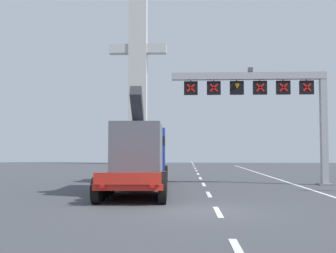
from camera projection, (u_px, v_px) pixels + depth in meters
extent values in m
plane|color=#424449|center=(206.00, 211.00, 15.03)|extent=(112.00, 112.00, 0.00)
cube|color=silver|center=(239.00, 252.00, 9.03)|extent=(0.20, 2.60, 0.01)
cube|color=silver|center=(218.00, 212.00, 14.82)|extent=(0.20, 2.60, 0.01)
cube|color=silver|center=(209.00, 194.00, 20.61)|extent=(0.20, 2.60, 0.01)
cube|color=silver|center=(204.00, 185.00, 26.41)|extent=(0.20, 2.60, 0.01)
cube|color=silver|center=(200.00, 178.00, 32.20)|extent=(0.20, 2.60, 0.01)
cube|color=silver|center=(198.00, 174.00, 38.00)|extent=(0.20, 2.60, 0.01)
cube|color=silver|center=(196.00, 171.00, 43.79)|extent=(0.20, 2.60, 0.01)
cube|color=silver|center=(195.00, 168.00, 49.58)|extent=(0.20, 2.60, 0.01)
cube|color=silver|center=(194.00, 166.00, 55.38)|extent=(0.20, 2.60, 0.01)
cube|color=silver|center=(193.00, 165.00, 61.17)|extent=(0.20, 2.60, 0.01)
cube|color=silver|center=(193.00, 163.00, 66.96)|extent=(0.20, 2.60, 0.01)
cube|color=silver|center=(192.00, 162.00, 72.76)|extent=(0.20, 2.60, 0.01)
cube|color=silver|center=(191.00, 161.00, 78.55)|extent=(0.20, 2.60, 0.01)
cube|color=silver|center=(293.00, 184.00, 26.74)|extent=(0.20, 63.00, 0.01)
cube|color=#9EA0A5|center=(324.00, 128.00, 26.33)|extent=(0.40, 0.40, 7.18)
cube|color=slate|center=(325.00, 184.00, 26.14)|extent=(0.90, 0.90, 0.08)
cube|color=#9EA0A5|center=(248.00, 76.00, 26.72)|extent=(9.83, 0.44, 0.44)
cube|color=#4C4C51|center=(250.00, 70.00, 26.73)|extent=(0.28, 0.40, 0.28)
cube|color=black|center=(307.00, 87.00, 26.52)|extent=(0.88, 0.24, 0.87)
cube|color=#9EA0A5|center=(306.00, 80.00, 26.55)|extent=(0.08, 0.08, 0.16)
cube|color=red|center=(307.00, 87.00, 26.39)|extent=(0.54, 0.02, 0.54)
cube|color=red|center=(307.00, 87.00, 26.39)|extent=(0.54, 0.02, 0.54)
cube|color=black|center=(283.00, 88.00, 26.58)|extent=(0.88, 0.24, 0.87)
cube|color=#9EA0A5|center=(283.00, 80.00, 26.61)|extent=(0.08, 0.08, 0.16)
cube|color=red|center=(284.00, 87.00, 26.45)|extent=(0.54, 0.02, 0.54)
cube|color=red|center=(284.00, 87.00, 26.45)|extent=(0.54, 0.02, 0.54)
cube|color=black|center=(260.00, 88.00, 26.64)|extent=(0.88, 0.24, 0.87)
cube|color=#9EA0A5|center=(260.00, 80.00, 26.67)|extent=(0.08, 0.08, 0.16)
cube|color=red|center=(260.00, 87.00, 26.51)|extent=(0.54, 0.02, 0.54)
cube|color=red|center=(260.00, 87.00, 26.51)|extent=(0.54, 0.02, 0.54)
cube|color=black|center=(237.00, 88.00, 26.70)|extent=(0.88, 0.24, 0.87)
cube|color=#9EA0A5|center=(237.00, 80.00, 26.73)|extent=(0.08, 0.08, 0.16)
cone|color=orange|center=(237.00, 86.00, 26.58)|extent=(0.32, 0.32, 0.30)
cube|color=black|center=(214.00, 88.00, 26.76)|extent=(0.88, 0.24, 0.87)
cube|color=#9EA0A5|center=(214.00, 81.00, 26.79)|extent=(0.08, 0.08, 0.16)
cube|color=red|center=(214.00, 88.00, 26.64)|extent=(0.54, 0.02, 0.54)
cube|color=red|center=(214.00, 88.00, 26.64)|extent=(0.54, 0.02, 0.54)
cube|color=black|center=(191.00, 88.00, 26.83)|extent=(0.88, 0.24, 0.87)
cube|color=#9EA0A5|center=(191.00, 81.00, 26.85)|extent=(0.08, 0.08, 0.16)
cube|color=red|center=(191.00, 88.00, 26.70)|extent=(0.54, 0.02, 0.54)
cube|color=red|center=(191.00, 88.00, 26.70)|extent=(0.54, 0.02, 0.54)
cube|color=red|center=(138.00, 178.00, 21.49)|extent=(3.15, 10.49, 0.24)
cube|color=red|center=(127.00, 178.00, 16.24)|extent=(2.66, 0.17, 0.44)
cylinder|color=black|center=(96.00, 191.00, 16.99)|extent=(0.36, 1.11, 1.10)
cylinder|color=black|center=(162.00, 191.00, 16.98)|extent=(0.36, 1.11, 1.10)
cylinder|color=black|center=(101.00, 188.00, 18.04)|extent=(0.36, 1.11, 1.10)
cylinder|color=black|center=(163.00, 188.00, 18.02)|extent=(0.36, 1.11, 1.10)
cylinder|color=black|center=(105.00, 186.00, 19.09)|extent=(0.36, 1.11, 1.10)
cylinder|color=black|center=(163.00, 186.00, 19.07)|extent=(0.36, 1.11, 1.10)
cylinder|color=black|center=(108.00, 184.00, 20.14)|extent=(0.36, 1.11, 1.10)
cylinder|color=black|center=(164.00, 184.00, 20.12)|extent=(0.36, 1.11, 1.10)
cylinder|color=black|center=(111.00, 182.00, 21.19)|extent=(0.36, 1.11, 1.10)
cylinder|color=black|center=(164.00, 182.00, 21.17)|extent=(0.36, 1.11, 1.10)
cube|color=#1E38AD|center=(146.00, 151.00, 28.65)|extent=(2.68, 3.29, 3.10)
cube|color=black|center=(146.00, 141.00, 28.69)|extent=(2.71, 3.31, 0.60)
cylinder|color=black|center=(129.00, 173.00, 29.45)|extent=(0.38, 1.11, 1.10)
cylinder|color=black|center=(165.00, 173.00, 29.44)|extent=(0.38, 1.11, 1.10)
cylinder|color=black|center=(126.00, 175.00, 27.46)|extent=(0.38, 1.11, 1.10)
cylinder|color=black|center=(165.00, 175.00, 27.44)|extent=(0.38, 1.11, 1.10)
cube|color=#565B66|center=(139.00, 150.00, 21.97)|extent=(2.57, 5.80, 2.70)
cube|color=#2D2D33|center=(138.00, 112.00, 21.22)|extent=(0.66, 2.96, 2.29)
cube|color=red|center=(102.00, 186.00, 16.19)|extent=(0.20, 0.07, 0.12)
cube|color=red|center=(152.00, 186.00, 16.17)|extent=(0.20, 0.07, 0.12)
cube|color=#B7B7B2|center=(138.00, 71.00, 65.42)|extent=(2.80, 2.00, 29.03)
cube|color=#B7B7B2|center=(138.00, 49.00, 65.61)|extent=(9.00, 1.60, 1.40)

